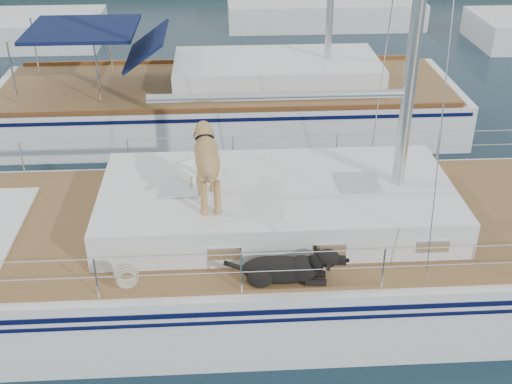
{
  "coord_description": "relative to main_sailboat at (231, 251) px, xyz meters",
  "views": [
    {
      "loc": [
        -0.01,
        -8.25,
        6.35
      ],
      "look_at": [
        0.5,
        0.2,
        1.6
      ],
      "focal_mm": 45.0,
      "sensor_mm": 36.0,
      "label": 1
    }
  ],
  "objects": [
    {
      "name": "neighbor_sailboat",
      "position": [
        0.17,
        6.33,
        -0.05
      ],
      "size": [
        11.0,
        3.5,
        13.3
      ],
      "color": "silver",
      "rests_on": "ground"
    },
    {
      "name": "bg_boat_center",
      "position": [
        3.91,
        16.01,
        -0.23
      ],
      "size": [
        7.2,
        3.0,
        11.65
      ],
      "color": "silver",
      "rests_on": "ground"
    },
    {
      "name": "main_sailboat",
      "position": [
        0.0,
        0.0,
        0.0
      ],
      "size": [
        12.0,
        3.8,
        14.01
      ],
      "color": "silver",
      "rests_on": "ground"
    },
    {
      "name": "ground",
      "position": [
        -0.09,
        0.01,
        -0.68
      ],
      "size": [
        120.0,
        120.0,
        0.0
      ],
      "primitive_type": "plane",
      "color": "black",
      "rests_on": "ground"
    }
  ]
}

